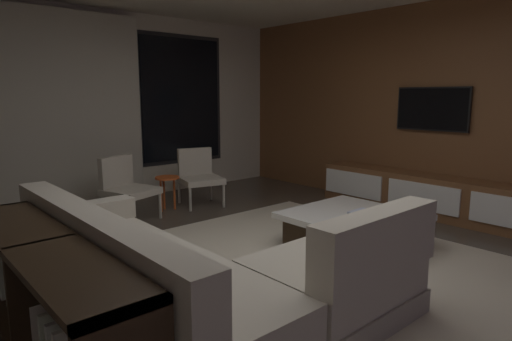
# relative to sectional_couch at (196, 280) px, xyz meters

# --- Properties ---
(floor) EXTENTS (9.20, 9.20, 0.00)m
(floor) POSITION_rel_sectional_couch_xyz_m (0.94, 0.12, -0.29)
(floor) COLOR #473D33
(back_wall_with_window) EXTENTS (6.60, 0.30, 2.70)m
(back_wall_with_window) POSITION_rel_sectional_couch_xyz_m (0.88, 3.73, 1.05)
(back_wall_with_window) COLOR beige
(back_wall_with_window) RESTS_ON floor
(media_wall) EXTENTS (0.12, 7.80, 2.70)m
(media_wall) POSITION_rel_sectional_couch_xyz_m (4.00, 0.12, 1.06)
(media_wall) COLOR brown
(media_wall) RESTS_ON floor
(area_rug) EXTENTS (3.20, 3.80, 0.01)m
(area_rug) POSITION_rel_sectional_couch_xyz_m (1.29, 0.02, -0.28)
(area_rug) COLOR beige
(area_rug) RESTS_ON floor
(sectional_couch) EXTENTS (1.98, 2.50, 0.82)m
(sectional_couch) POSITION_rel_sectional_couch_xyz_m (0.00, 0.00, 0.00)
(sectional_couch) COLOR #A49C8C
(sectional_couch) RESTS_ON floor
(coffee_table) EXTENTS (1.16, 1.16, 0.36)m
(coffee_table) POSITION_rel_sectional_couch_xyz_m (1.98, 0.15, -0.10)
(coffee_table) COLOR black
(coffee_table) RESTS_ON floor
(book_stack_on_coffee_table) EXTENTS (0.25, 0.21, 0.06)m
(book_stack_on_coffee_table) POSITION_rel_sectional_couch_xyz_m (1.95, 0.01, 0.10)
(book_stack_on_coffee_table) COLOR tan
(book_stack_on_coffee_table) RESTS_ON coffee_table
(accent_chair_near_window) EXTENTS (0.67, 0.68, 0.78)m
(accent_chair_near_window) POSITION_rel_sectional_couch_xyz_m (1.86, 2.70, 0.14)
(accent_chair_near_window) COLOR #B2ADA0
(accent_chair_near_window) RESTS_ON floor
(accent_chair_by_curtain) EXTENTS (0.69, 0.70, 0.78)m
(accent_chair_by_curtain) POSITION_rel_sectional_couch_xyz_m (0.75, 2.66, 0.14)
(accent_chair_by_curtain) COLOR #B2ADA0
(accent_chair_by_curtain) RESTS_ON floor
(side_stool) EXTENTS (0.32, 0.32, 0.46)m
(side_stool) POSITION_rel_sectional_couch_xyz_m (1.34, 2.68, 0.08)
(side_stool) COLOR #BF4C1E
(side_stool) RESTS_ON floor
(media_console) EXTENTS (0.46, 3.10, 0.52)m
(media_console) POSITION_rel_sectional_couch_xyz_m (3.72, 0.17, -0.04)
(media_console) COLOR brown
(media_console) RESTS_ON floor
(mounted_tv) EXTENTS (0.05, 0.96, 0.56)m
(mounted_tv) POSITION_rel_sectional_couch_xyz_m (3.90, 0.37, 1.06)
(mounted_tv) COLOR black
(console_table_behind_couch) EXTENTS (0.40, 2.10, 0.74)m
(console_table_behind_couch) POSITION_rel_sectional_couch_xyz_m (-0.91, 0.13, 0.12)
(console_table_behind_couch) COLOR black
(console_table_behind_couch) RESTS_ON floor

